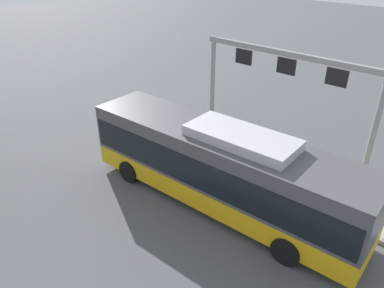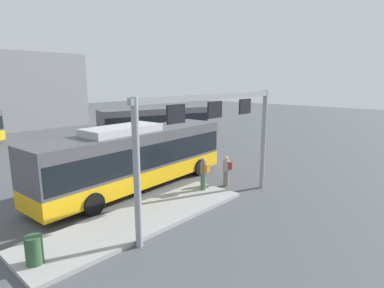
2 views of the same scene
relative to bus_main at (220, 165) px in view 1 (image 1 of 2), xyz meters
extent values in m
plane|color=#4C4F54|center=(0.01, 0.00, -1.81)|extent=(120.00, 120.00, 0.00)
cube|color=#9E9E99|center=(-2.36, -3.42, -1.73)|extent=(10.00, 2.80, 0.16)
cube|color=#EAAD14|center=(0.01, 0.00, -1.04)|extent=(11.61, 3.18, 0.85)
cube|color=#4C4C51|center=(0.01, 0.00, 0.34)|extent=(11.61, 3.18, 1.90)
cube|color=black|center=(0.01, 0.00, 0.14)|extent=(11.38, 3.21, 1.20)
cube|color=black|center=(5.76, 0.34, 0.24)|extent=(0.17, 2.12, 1.50)
cube|color=#B7B7BC|center=(-0.85, -0.05, 1.47)|extent=(4.12, 1.99, 0.36)
cube|color=orange|center=(5.69, 0.34, 1.09)|extent=(0.22, 1.75, 0.28)
cylinder|color=black|center=(3.87, 1.43, -1.31)|extent=(1.02, 0.36, 1.00)
cylinder|color=black|center=(4.01, -0.96, -1.31)|extent=(1.02, 0.36, 1.00)
cylinder|color=black|center=(-3.60, 0.99, -1.31)|extent=(1.02, 0.36, 1.00)
cylinder|color=black|center=(-3.45, -1.41, -1.31)|extent=(1.02, 0.36, 1.00)
cylinder|color=slate|center=(3.46, -3.37, -1.39)|extent=(0.38, 0.38, 0.85)
cylinder|color=gray|center=(3.46, -3.37, -0.66)|extent=(0.46, 0.46, 0.60)
sphere|color=tan|center=(3.46, -3.37, -0.25)|extent=(0.22, 0.22, 0.22)
cube|color=maroon|center=(3.58, -3.60, -0.63)|extent=(0.33, 0.29, 0.40)
cylinder|color=#476B4C|center=(1.85, -3.10, -1.23)|extent=(0.29, 0.29, 0.85)
cylinder|color=slate|center=(1.85, -3.10, -0.50)|extent=(0.35, 0.35, 0.60)
sphere|color=#9E755B|center=(1.85, -3.10, -0.09)|extent=(0.22, 0.22, 0.22)
cube|color=#BF7F1E|center=(1.86, -3.36, -0.47)|extent=(0.29, 0.19, 0.40)
cylinder|color=gray|center=(-3.80, -4.96, 0.79)|extent=(0.24, 0.24, 5.20)
cylinder|color=gray|center=(4.54, -4.96, 0.79)|extent=(0.24, 0.24, 5.20)
cube|color=gray|center=(0.37, -4.96, 3.24)|extent=(8.73, 0.20, 0.24)
cube|color=black|center=(-1.92, -4.96, 2.69)|extent=(0.90, 0.08, 0.70)
cube|color=black|center=(0.37, -4.96, 2.69)|extent=(0.90, 0.08, 0.70)
cube|color=black|center=(2.66, -4.96, 2.69)|extent=(0.90, 0.08, 0.70)
camera|label=1|loc=(-7.28, 9.47, 7.40)|focal=34.25mm
camera|label=2|loc=(-10.06, -13.16, 3.92)|focal=29.59mm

